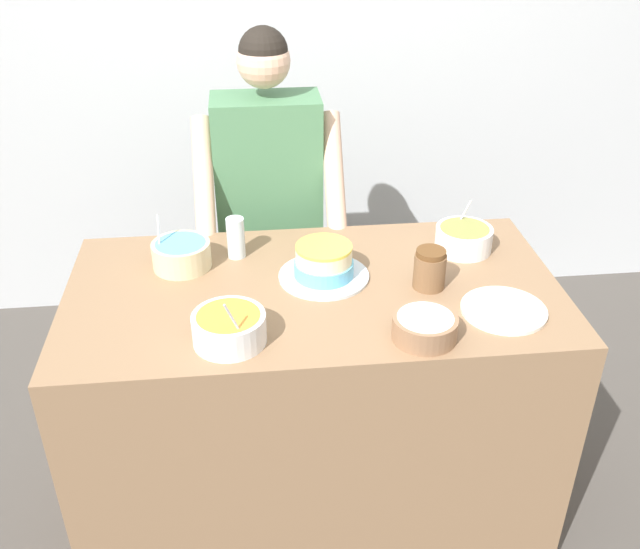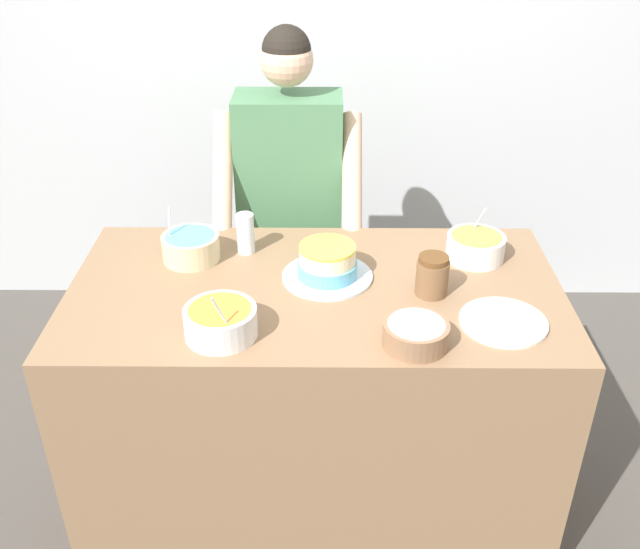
# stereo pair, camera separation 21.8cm
# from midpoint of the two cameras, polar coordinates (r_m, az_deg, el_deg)

# --- Properties ---
(wall_back) EXTENTS (10.00, 0.05, 2.60)m
(wall_back) POSITION_cam_midpoint_polar(r_m,az_deg,el_deg) (3.50, 1.82, 17.15)
(wall_back) COLOR silver
(wall_back) RESTS_ON ground_plane
(counter) EXTENTS (1.56, 0.82, 0.94)m
(counter) POSITION_cam_midpoint_polar(r_m,az_deg,el_deg) (2.53, 2.16, -10.15)
(counter) COLOR #8C6B4C
(counter) RESTS_ON ground_plane
(person_baker) EXTENTS (0.55, 0.46, 1.60)m
(person_baker) POSITION_cam_midpoint_polar(r_m,az_deg,el_deg) (2.82, -0.22, 6.32)
(person_baker) COLOR #2D2D38
(person_baker) RESTS_ON ground_plane
(cake) EXTENTS (0.29, 0.29, 0.12)m
(cake) POSITION_cam_midpoint_polar(r_m,az_deg,el_deg) (2.27, 3.34, 0.76)
(cake) COLOR silver
(cake) RESTS_ON counter
(frosting_bowl_white) EXTENTS (0.18, 0.18, 0.07)m
(frosting_bowl_white) POSITION_cam_midpoint_polar(r_m,az_deg,el_deg) (2.00, 10.78, -4.74)
(frosting_bowl_white) COLOR #936B4C
(frosting_bowl_white) RESTS_ON counter
(frosting_bowl_orange) EXTENTS (0.21, 0.21, 0.18)m
(frosting_bowl_orange) POSITION_cam_midpoint_polar(r_m,az_deg,el_deg) (2.01, -4.90, -3.83)
(frosting_bowl_orange) COLOR white
(frosting_bowl_orange) RESTS_ON counter
(frosting_bowl_olive) EXTENTS (0.19, 0.19, 0.16)m
(frosting_bowl_olive) POSITION_cam_midpoint_polar(r_m,az_deg,el_deg) (2.47, 14.84, 2.14)
(frosting_bowl_olive) COLOR white
(frosting_bowl_olive) RESTS_ON counter
(frosting_bowl_blue) EXTENTS (0.19, 0.19, 0.18)m
(frosting_bowl_blue) POSITION_cam_midpoint_polar(r_m,az_deg,el_deg) (2.40, -7.76, 2.19)
(frosting_bowl_blue) COLOR beige
(frosting_bowl_blue) RESTS_ON counter
(drinking_glass) EXTENTS (0.06, 0.06, 0.14)m
(drinking_glass) POSITION_cam_midpoint_polar(r_m,az_deg,el_deg) (2.41, -3.42, 3.24)
(drinking_glass) COLOR silver
(drinking_glass) RESTS_ON counter
(ceramic_plate) EXTENTS (0.26, 0.26, 0.01)m
(ceramic_plate) POSITION_cam_midpoint_polar(r_m,az_deg,el_deg) (2.17, 17.27, -3.74)
(ceramic_plate) COLOR white
(ceramic_plate) RESTS_ON counter
(stoneware_jar) EXTENTS (0.10, 0.10, 0.13)m
(stoneware_jar) POSITION_cam_midpoint_polar(r_m,az_deg,el_deg) (2.23, 11.76, -0.16)
(stoneware_jar) COLOR brown
(stoneware_jar) RESTS_ON counter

